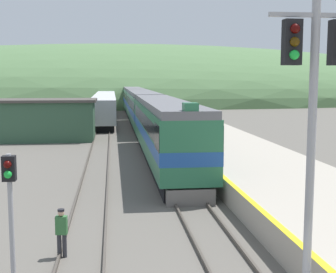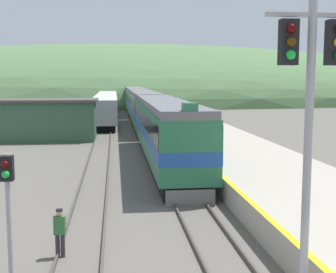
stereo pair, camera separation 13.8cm
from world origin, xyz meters
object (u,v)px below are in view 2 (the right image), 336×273
carriage_second (144,108)px  carriage_fifth (127,92)px  signal_mast_main (310,98)px  signal_post_siding (8,190)px  track_worker (60,230)px  express_train_lead_car (165,130)px  carriage_fourth (130,95)px  siding_train (107,105)px  carriage_third (135,99)px

carriage_second → carriage_fifth: same height
signal_mast_main → signal_post_siding: bearing=158.7°
carriage_second → signal_mast_main: size_ratio=2.81×
carriage_second → track_worker: bearing=-97.4°
express_train_lead_car → carriage_fourth: size_ratio=0.96×
siding_train → carriage_fifth: bearing=85.3°
express_train_lead_car → carriage_fourth: 70.34m
carriage_third → carriage_fourth: size_ratio=1.00×
siding_train → signal_post_siding: 56.62m
express_train_lead_car → siding_train: 39.17m
carriage_fourth → signal_mast_main: signal_mast_main is taller
carriage_third → carriage_fourth: (0.00, 23.50, 0.00)m
siding_train → signal_mast_main: bearing=-84.6°
carriage_fifth → signal_post_siding: bearing=-93.3°
carriage_second → signal_post_siding: size_ratio=6.20×
siding_train → signal_mast_main: (5.62, -59.49, 3.47)m
signal_post_siding → carriage_fourth: bearing=85.9°
track_worker → carriage_fourth: bearing=86.6°
carriage_third → track_worker: carriage_third is taller
track_worker → siding_train: bearing=89.3°
carriage_fifth → carriage_second: bearing=-90.0°
carriage_fifth → siding_train: size_ratio=0.54×
express_train_lead_car → carriage_fifth: express_train_lead_car is taller
signal_post_siding → siding_train: bearing=88.1°
carriage_third → track_worker: size_ratio=14.21×
track_worker → carriage_fifth: bearing=87.3°
carriage_second → signal_mast_main: 44.04m
carriage_second → carriage_fifth: bearing=90.0°
carriage_fifth → signal_post_siding: 111.70m
carriage_second → carriage_fourth: 47.00m
carriage_third → siding_train: bearing=-119.6°
carriage_second → carriage_fourth: bearing=90.0°
carriage_third → signal_mast_main: bearing=-89.1°
carriage_fifth → track_worker: 110.06m
express_train_lead_car → carriage_third: express_train_lead_car is taller
carriage_third → signal_post_siding: 64.83m
carriage_fifth → siding_train: carriage_fifth is taller
signal_post_siding → signal_mast_main: bearing=-21.3°
siding_train → signal_mast_main: 59.86m
carriage_fifth → carriage_third: bearing=-90.0°
carriage_fourth → siding_train: bearing=-98.2°
signal_post_siding → carriage_third: bearing=84.4°
signal_mast_main → track_worker: (-6.26, 4.50, -4.39)m
carriage_second → signal_mast_main: (1.11, -43.93, 2.95)m
carriage_fifth → siding_train: 55.12m
carriage_second → express_train_lead_car: bearing=-90.0°
carriage_third → carriage_fourth: 23.50m
siding_train → signal_mast_main: size_ratio=5.18×
carriage_third → signal_mast_main: size_ratio=2.81×
carriage_second → carriage_third: same height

